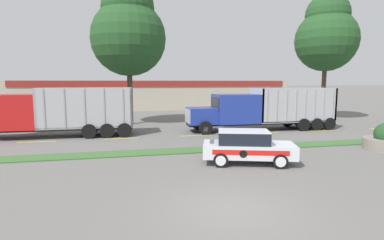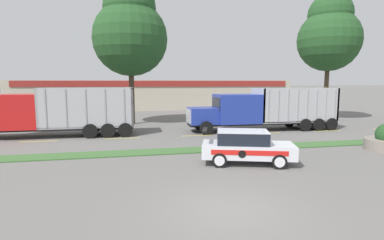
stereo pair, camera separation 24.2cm
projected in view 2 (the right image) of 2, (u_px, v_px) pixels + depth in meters
ground_plane at (229, 210)px, 9.20m from camera, size 600.00×600.00×0.00m
grass_verge at (184, 151)px, 17.01m from camera, size 120.00×1.43×0.06m
centre_line_3 at (39, 141)px, 19.81m from camera, size 2.40×0.14×0.01m
centre_line_4 at (122, 138)px, 20.89m from camera, size 2.40×0.14×0.01m
centre_line_5 at (197, 135)px, 21.97m from camera, size 2.40×0.14×0.01m
centre_line_6 at (266, 133)px, 23.05m from camera, size 2.40×0.14×0.01m
centre_line_7 at (328, 131)px, 24.12m from camera, size 2.40×0.14×0.01m
dump_truck_lead at (251, 111)px, 24.12m from camera, size 12.25×2.78×3.41m
dump_truck_mid at (38, 115)px, 21.11m from camera, size 11.69×2.61×3.50m
rally_car at (246, 146)px, 14.34m from camera, size 4.65×2.93×1.64m
store_building_backdrop at (156, 94)px, 46.60m from camera, size 39.07×12.10×4.14m
tree_behind_left at (329, 34)px, 30.49m from camera, size 6.28×6.28×12.86m
tree_behind_right at (130, 31)px, 27.03m from camera, size 6.76×6.76×12.89m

